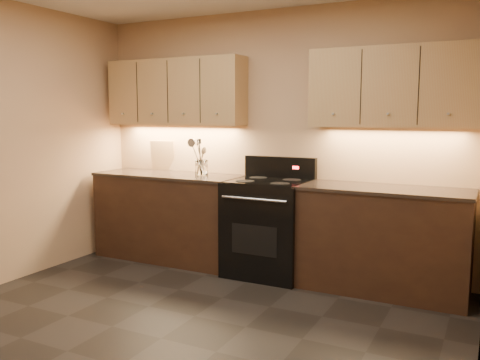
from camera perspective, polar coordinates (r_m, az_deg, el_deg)
name	(u,v)px	position (r m, az deg, el deg)	size (l,w,h in m)	color
floor	(161,338)	(3.78, -8.84, -17.17)	(4.00, 4.00, 0.00)	black
wall_back	(275,140)	(5.20, 3.91, 4.46)	(4.00, 0.04, 2.60)	tan
counter_left	(170,216)	(5.57, -7.89, -4.05)	(1.62, 0.62, 0.93)	black
counter_right	(383,240)	(4.69, 15.80, -6.47)	(1.46, 0.62, 0.93)	black
stove	(269,226)	(4.99, 3.23, -5.20)	(0.76, 0.68, 1.14)	black
upper_cab_left	(176,92)	(5.59, -7.24, 9.75)	(1.60, 0.30, 0.70)	tan
upper_cab_right	(392,87)	(4.71, 16.75, 9.94)	(1.44, 0.30, 0.70)	tan
outlet_plate	(169,154)	(5.84, -7.96, 2.96)	(0.09, 0.01, 0.12)	#B2B5BA
utensil_crock	(202,168)	(5.29, -4.34, 1.31)	(0.17, 0.17, 0.16)	white
cutting_board	(163,155)	(5.85, -8.67, 2.74)	(0.27, 0.02, 0.34)	#DCAB76
wooden_spoon	(198,160)	(5.29, -4.76, 2.20)	(0.06, 0.06, 0.28)	#DCAB76
black_turner	(201,156)	(5.27, -4.37, 2.71)	(0.08, 0.08, 0.38)	black
steel_spatula	(204,156)	(5.26, -4.03, 2.69)	(0.08, 0.08, 0.38)	silver
steel_skimmer	(204,156)	(5.25, -4.11, 2.68)	(0.09, 0.09, 0.38)	silver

